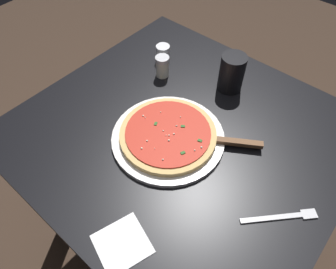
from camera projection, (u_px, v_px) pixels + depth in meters
ground_plane at (177, 228)px, 1.48m from camera, size 5.00×5.00×0.00m
restaurant_table at (181, 158)px, 1.02m from camera, size 0.86×0.91×0.73m
serving_plate at (168, 138)px, 0.88m from camera, size 0.32×0.32×0.01m
pizza at (168, 134)px, 0.87m from camera, size 0.27×0.27×0.02m
pizza_server at (224, 141)px, 0.86m from camera, size 0.16×0.21×0.01m
cup_tall_drink at (233, 73)px, 0.97m from camera, size 0.08×0.08×0.12m
cup_small_sauce at (163, 53)px, 1.09m from camera, size 0.05×0.05×0.06m
napkin_folded_right at (122, 244)px, 0.70m from camera, size 0.14×0.14×0.00m
fork at (283, 217)px, 0.74m from camera, size 0.15×0.14×0.00m
parmesan_shaker at (162, 66)px, 1.03m from camera, size 0.05×0.05×0.07m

